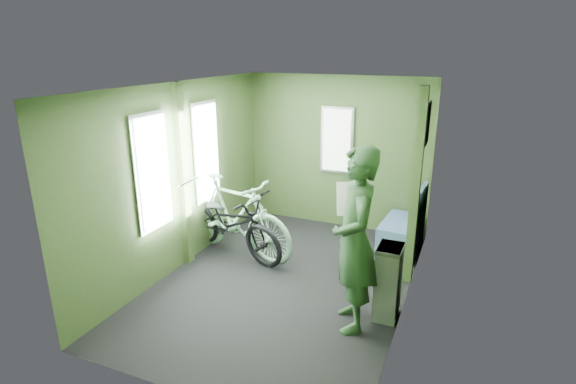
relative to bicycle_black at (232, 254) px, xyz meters
name	(u,v)px	position (x,y,z in m)	size (l,w,h in m)	color
room	(283,165)	(0.92, -0.35, 1.44)	(4.00, 4.02, 2.31)	black
bicycle_black	(232,254)	(0.00, 0.00, 0.00)	(0.62, 1.78, 0.93)	black
bicycle_mint	(236,254)	(0.05, 0.03, 0.00)	(0.52, 1.85, 1.11)	#9EE0B7
passenger	(355,240)	(1.91, -0.92, 0.92)	(0.68, 0.80, 1.84)	#284A28
waste_box	(388,282)	(2.21, -0.65, 0.40)	(0.23, 0.33, 0.80)	gray
bench_seat	(403,233)	(2.10, 1.02, 0.27)	(0.53, 0.89, 0.91)	#304865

